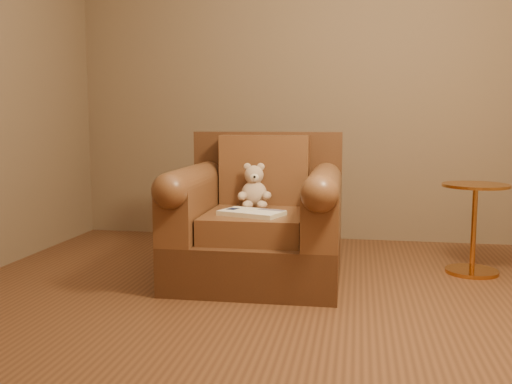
# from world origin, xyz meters

# --- Properties ---
(floor) EXTENTS (4.00, 4.00, 0.00)m
(floor) POSITION_xyz_m (0.00, 0.00, 0.00)
(floor) COLOR brown
(floor) RESTS_ON ground
(armchair) EXTENTS (1.03, 0.98, 0.91)m
(armchair) POSITION_xyz_m (-0.24, 0.70, 0.35)
(armchair) COLOR #4B2C19
(armchair) RESTS_ON floor
(teddy_bear) EXTENTS (0.21, 0.24, 0.29)m
(teddy_bear) POSITION_xyz_m (-0.28, 0.79, 0.54)
(teddy_bear) COLOR tan
(teddy_bear) RESTS_ON armchair
(guidebook) EXTENTS (0.41, 0.32, 0.03)m
(guidebook) POSITION_xyz_m (-0.24, 0.48, 0.45)
(guidebook) COLOR beige
(guidebook) RESTS_ON armchair
(side_table) EXTENTS (0.42, 0.42, 0.58)m
(side_table) POSITION_xyz_m (1.11, 1.04, 0.31)
(side_table) COLOR #C27D35
(side_table) RESTS_ON floor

